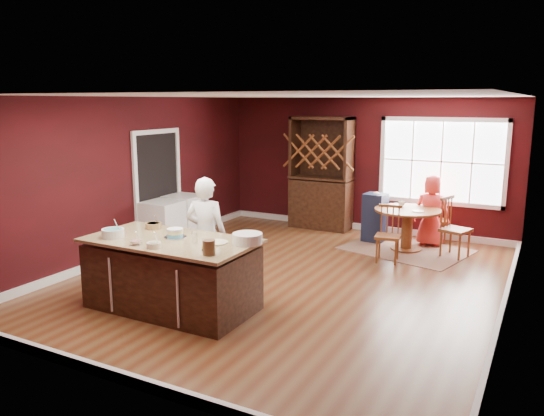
% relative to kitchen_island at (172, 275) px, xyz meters
% --- Properties ---
extents(room_shell, '(7.00, 7.00, 7.00)m').
position_rel_kitchen_island_xyz_m(room_shell, '(0.83, 1.75, 0.91)').
color(room_shell, '#572915').
rests_on(room_shell, ground).
extents(window, '(2.36, 0.10, 1.66)m').
position_rel_kitchen_island_xyz_m(window, '(2.33, 5.22, 1.06)').
color(window, white).
rests_on(window, room_shell).
extents(doorway, '(0.08, 1.26, 2.13)m').
position_rel_kitchen_island_xyz_m(doorway, '(-2.14, 2.35, 0.59)').
color(doorway, white).
rests_on(doorway, room_shell).
extents(kitchen_island, '(2.18, 1.14, 0.92)m').
position_rel_kitchen_island_xyz_m(kitchen_island, '(0.00, 0.00, 0.00)').
color(kitchen_island, black).
rests_on(kitchen_island, ground).
extents(dining_table, '(1.16, 1.16, 0.75)m').
position_rel_kitchen_island_xyz_m(dining_table, '(2.00, 4.13, 0.10)').
color(dining_table, olive).
rests_on(dining_table, ground).
extents(baker, '(0.66, 0.51, 1.62)m').
position_rel_kitchen_island_xyz_m(baker, '(0.03, 0.74, 0.37)').
color(baker, white).
rests_on(baker, ground).
extents(layer_cake, '(0.29, 0.29, 0.12)m').
position_rel_kitchen_island_xyz_m(layer_cake, '(0.01, 0.09, 0.54)').
color(layer_cake, silver).
rests_on(layer_cake, kitchen_island).
extents(bowl_blue, '(0.28, 0.28, 0.11)m').
position_rel_kitchen_island_xyz_m(bowl_blue, '(-0.71, -0.27, 0.54)').
color(bowl_blue, white).
rests_on(bowl_blue, kitchen_island).
extents(bowl_yellow, '(0.21, 0.21, 0.08)m').
position_rel_kitchen_island_xyz_m(bowl_yellow, '(-0.56, 0.34, 0.52)').
color(bowl_yellow, brown).
rests_on(bowl_yellow, kitchen_island).
extents(bowl_pink, '(0.14, 0.14, 0.05)m').
position_rel_kitchen_island_xyz_m(bowl_pink, '(-0.20, -0.41, 0.51)').
color(bowl_pink, white).
rests_on(bowl_pink, kitchen_island).
extents(bowl_olive, '(0.17, 0.17, 0.06)m').
position_rel_kitchen_island_xyz_m(bowl_olive, '(0.08, -0.41, 0.51)').
color(bowl_olive, beige).
rests_on(bowl_olive, kitchen_island).
extents(drinking_glass, '(0.07, 0.07, 0.15)m').
position_rel_kitchen_island_xyz_m(drinking_glass, '(0.38, -0.01, 0.56)').
color(drinking_glass, white).
rests_on(drinking_glass, kitchen_island).
extents(dinner_plate, '(0.29, 0.29, 0.02)m').
position_rel_kitchen_island_xyz_m(dinner_plate, '(0.62, 0.11, 0.49)').
color(dinner_plate, beige).
rests_on(dinner_plate, kitchen_island).
extents(white_tub, '(0.37, 0.37, 0.13)m').
position_rel_kitchen_island_xyz_m(white_tub, '(0.97, 0.28, 0.54)').
color(white_tub, white).
rests_on(white_tub, kitchen_island).
extents(stoneware_crock, '(0.14, 0.14, 0.17)m').
position_rel_kitchen_island_xyz_m(stoneware_crock, '(0.83, -0.35, 0.57)').
color(stoneware_crock, '#3F2D1B').
rests_on(stoneware_crock, kitchen_island).
extents(toy_figurine, '(0.04, 0.04, 0.07)m').
position_rel_kitchen_island_xyz_m(toy_figurine, '(0.69, -0.25, 0.52)').
color(toy_figurine, yellow).
rests_on(toy_figurine, kitchen_island).
extents(rug, '(2.35, 2.02, 0.01)m').
position_rel_kitchen_island_xyz_m(rug, '(2.00, 4.13, -0.43)').
color(rug, brown).
rests_on(rug, ground).
extents(chair_east, '(0.54, 0.55, 1.05)m').
position_rel_kitchen_island_xyz_m(chair_east, '(2.83, 4.08, 0.09)').
color(chair_east, '#9C643A').
rests_on(chair_east, ground).
extents(chair_south, '(0.45, 0.43, 0.95)m').
position_rel_kitchen_island_xyz_m(chair_south, '(1.89, 3.27, 0.04)').
color(chair_south, brown).
rests_on(chair_south, ground).
extents(chair_north, '(0.48, 0.47, 0.91)m').
position_rel_kitchen_island_xyz_m(chair_north, '(2.35, 4.94, 0.01)').
color(chair_north, olive).
rests_on(chair_north, ground).
extents(seated_woman, '(0.67, 0.46, 1.31)m').
position_rel_kitchen_island_xyz_m(seated_woman, '(2.30, 4.65, 0.22)').
color(seated_woman, '#EE3C37').
rests_on(seated_woman, ground).
extents(high_chair, '(0.42, 0.42, 0.96)m').
position_rel_kitchen_island_xyz_m(high_chair, '(1.31, 4.45, 0.04)').
color(high_chair, '#161D37').
rests_on(high_chair, ground).
extents(toddler, '(0.18, 0.14, 0.26)m').
position_rel_kitchen_island_xyz_m(toddler, '(1.25, 4.48, 0.37)').
color(toddler, '#8CA5BF').
rests_on(toddler, high_chair).
extents(table_plate, '(0.20, 0.20, 0.01)m').
position_rel_kitchen_island_xyz_m(table_plate, '(2.21, 3.99, 0.32)').
color(table_plate, beige).
rests_on(table_plate, dining_table).
extents(table_cup, '(0.14, 0.14, 0.09)m').
position_rel_kitchen_island_xyz_m(table_cup, '(1.83, 4.33, 0.36)').
color(table_cup, white).
rests_on(table_cup, dining_table).
extents(hutch, '(1.26, 0.53, 2.32)m').
position_rel_kitchen_island_xyz_m(hutch, '(-0.02, 4.97, 0.72)').
color(hutch, black).
rests_on(hutch, ground).
extents(washer, '(0.62, 0.60, 0.90)m').
position_rel_kitchen_island_xyz_m(washer, '(-1.81, 2.03, 0.01)').
color(washer, white).
rests_on(washer, ground).
extents(dryer, '(0.63, 0.61, 0.91)m').
position_rel_kitchen_island_xyz_m(dryer, '(-1.81, 2.67, 0.02)').
color(dryer, white).
rests_on(dryer, ground).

